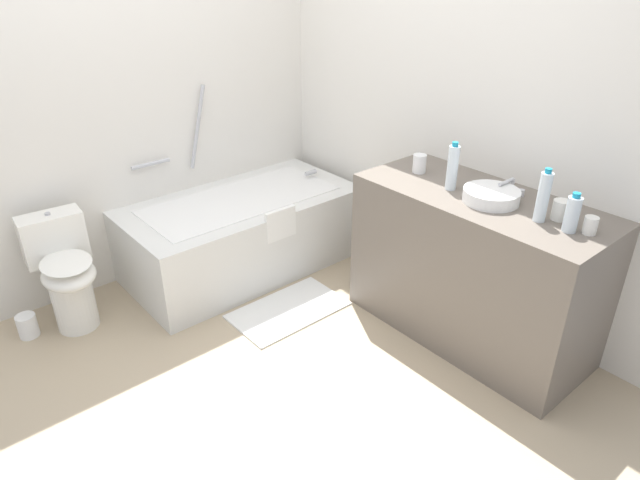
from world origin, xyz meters
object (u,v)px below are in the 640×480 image
object	(u,v)px
drinking_glass_0	(419,164)
drinking_glass_2	(590,225)
water_bottle_0	(572,214)
water_bottle_1	(543,197)
drinking_glass_1	(560,210)
toilet	(66,272)
bathtub	(243,231)
toilet_paper_roll	(27,326)
sink_faucet	(510,187)
sink_basin	(491,196)
bath_mat	(288,310)
water_bottle_2	(453,167)

from	to	relation	value
drinking_glass_0	drinking_glass_2	xyz separation A→B (m)	(-0.01, -1.00, -0.01)
water_bottle_0	water_bottle_1	distance (m)	0.15
drinking_glass_1	drinking_glass_2	size ratio (longest dim) A/B	1.18
water_bottle_0	drinking_glass_0	distance (m)	0.94
toilet	drinking_glass_1	xyz separation A→B (m)	(1.74, -1.96, 0.56)
drinking_glass_0	drinking_glass_2	size ratio (longest dim) A/B	1.28
bathtub	water_bottle_0	world-z (taller)	bathtub
bathtub	toilet_paper_roll	bearing A→B (deg)	174.43
sink_faucet	drinking_glass_1	xyz separation A→B (m)	(-0.10, -0.33, 0.01)
sink_basin	bathtub	bearing A→B (deg)	108.99
drinking_glass_1	toilet_paper_roll	xyz separation A→B (m)	(-2.00, 2.00, -0.84)
bathtub	drinking_glass_0	distance (m)	1.33
water_bottle_1	toilet_paper_roll	world-z (taller)	water_bottle_1
drinking_glass_1	bath_mat	bearing A→B (deg)	119.94
bath_mat	toilet_paper_roll	xyz separation A→B (m)	(-1.30, 0.78, 0.06)
sink_basin	drinking_glass_2	xyz separation A→B (m)	(0.04, -0.49, 0.01)
toilet	toilet_paper_roll	xyz separation A→B (m)	(-0.26, 0.04, -0.28)
water_bottle_0	bath_mat	size ratio (longest dim) A/B	0.27
toilet	water_bottle_0	distance (m)	2.71
bathtub	toilet_paper_roll	size ratio (longest dim) A/B	11.26
water_bottle_1	bath_mat	bearing A→B (deg)	117.89
bath_mat	bathtub	bearing A→B (deg)	80.59
drinking_glass_1	bath_mat	xyz separation A→B (m)	(-0.71, 1.22, -0.90)
sink_basin	water_bottle_2	xyz separation A→B (m)	(-0.02, 0.24, 0.09)
drinking_glass_0	toilet_paper_roll	distance (m)	2.44
bath_mat	drinking_glass_0	bearing A→B (deg)	-29.63
drinking_glass_2	bath_mat	xyz separation A→B (m)	(-0.67, 1.39, -0.90)
drinking_glass_0	drinking_glass_1	distance (m)	0.84
drinking_glass_0	toilet_paper_roll	world-z (taller)	drinking_glass_0
water_bottle_2	drinking_glass_1	world-z (taller)	water_bottle_2
toilet	sink_faucet	world-z (taller)	sink_faucet
drinking_glass_1	water_bottle_1	bearing A→B (deg)	147.85
sink_basin	drinking_glass_0	bearing A→B (deg)	85.40
sink_faucet	toilet_paper_roll	world-z (taller)	sink_faucet
drinking_glass_2	toilet_paper_roll	world-z (taller)	drinking_glass_2
toilet_paper_roll	drinking_glass_1	bearing A→B (deg)	-44.98
water_bottle_2	bath_mat	distance (m)	1.33
toilet	bathtub	bearing A→B (deg)	90.08
water_bottle_1	water_bottle_2	bearing A→B (deg)	90.80
drinking_glass_0	sink_faucet	bearing A→B (deg)	-76.14
drinking_glass_0	water_bottle_0	bearing A→B (deg)	-93.11
sink_basin	water_bottle_2	bearing A→B (deg)	95.20
sink_faucet	water_bottle_0	world-z (taller)	water_bottle_0
water_bottle_2	toilet_paper_roll	xyz separation A→B (m)	(-1.91, 1.43, -0.91)
bathtub	water_bottle_0	xyz separation A→B (m)	(0.52, -1.96, 0.67)
sink_basin	water_bottle_0	distance (m)	0.43
drinking_glass_0	toilet_paper_roll	bearing A→B (deg)	149.52
bathtub	bath_mat	xyz separation A→B (m)	(-0.11, -0.64, -0.27)
bathtub	sink_basin	world-z (taller)	bathtub
sink_basin	water_bottle_1	world-z (taller)	water_bottle_1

